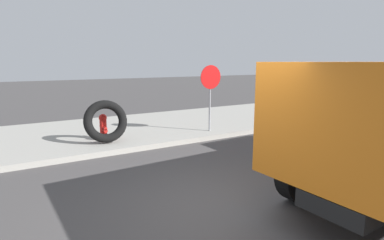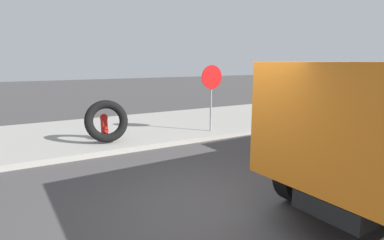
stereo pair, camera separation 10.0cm
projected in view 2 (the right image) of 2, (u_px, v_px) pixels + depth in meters
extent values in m
plane|color=#423F3F|center=(227.00, 212.00, 5.08)|extent=(80.00, 80.00, 0.00)
cube|color=#99968E|center=(112.00, 131.00, 10.58)|extent=(36.00, 5.00, 0.15)
cylinder|color=red|center=(104.00, 129.00, 9.18)|extent=(0.20, 0.20, 0.58)
sphere|color=red|center=(104.00, 118.00, 9.11)|extent=(0.23, 0.23, 0.23)
cylinder|color=red|center=(106.00, 128.00, 9.01)|extent=(0.09, 0.16, 0.09)
cylinder|color=red|center=(103.00, 126.00, 9.32)|extent=(0.09, 0.16, 0.09)
cylinder|color=red|center=(106.00, 130.00, 9.03)|extent=(0.11, 0.16, 0.11)
torus|color=black|center=(107.00, 121.00, 8.74)|extent=(1.26, 0.71, 1.22)
cylinder|color=gray|center=(211.00, 99.00, 10.11)|extent=(0.06, 0.06, 2.14)
cylinder|color=red|center=(212.00, 77.00, 9.95)|extent=(0.76, 0.02, 0.76)
cylinder|color=black|center=(301.00, 171.00, 5.37)|extent=(1.11, 0.34, 1.10)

